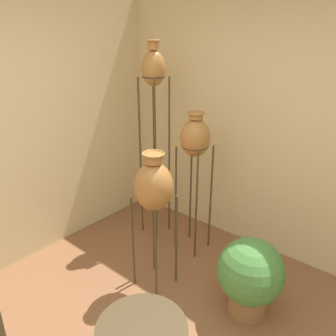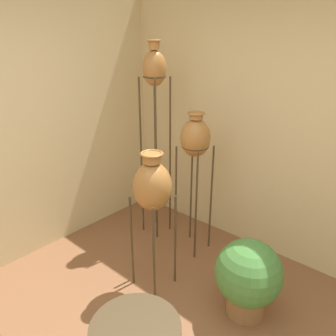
{
  "view_description": "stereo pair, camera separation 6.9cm",
  "coord_description": "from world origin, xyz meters",
  "px_view_note": "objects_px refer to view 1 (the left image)",
  "views": [
    {
      "loc": [
        -0.97,
        -0.95,
        2.14
      ],
      "look_at": [
        1.29,
        0.95,
        0.96
      ],
      "focal_mm": 35.0,
      "sensor_mm": 36.0,
      "label": 1
    },
    {
      "loc": [
        -0.93,
        -1.0,
        2.14
      ],
      "look_at": [
        1.29,
        0.95,
        0.96
      ],
      "focal_mm": 35.0,
      "sensor_mm": 36.0,
      "label": 2
    }
  ],
  "objects_px": {
    "vase_stand_tall": "(154,79)",
    "potted_plant": "(250,275)",
    "vase_stand_medium": "(195,141)",
    "vase_stand_short": "(154,187)"
  },
  "relations": [
    {
      "from": "vase_stand_tall",
      "to": "potted_plant",
      "type": "bearing_deg",
      "value": -107.44
    },
    {
      "from": "vase_stand_tall",
      "to": "vase_stand_medium",
      "type": "relative_size",
      "value": 1.42
    },
    {
      "from": "vase_stand_medium",
      "to": "potted_plant",
      "type": "relative_size",
      "value": 2.2
    },
    {
      "from": "vase_stand_tall",
      "to": "vase_stand_short",
      "type": "xyz_separation_m",
      "value": [
        -0.68,
        -0.6,
        -0.77
      ]
    },
    {
      "from": "vase_stand_medium",
      "to": "potted_plant",
      "type": "height_order",
      "value": "vase_stand_medium"
    },
    {
      "from": "vase_stand_medium",
      "to": "vase_stand_short",
      "type": "distance_m",
      "value": 0.72
    },
    {
      "from": "vase_stand_medium",
      "to": "vase_stand_short",
      "type": "bearing_deg",
      "value": -173.93
    },
    {
      "from": "vase_stand_short",
      "to": "potted_plant",
      "type": "relative_size",
      "value": 1.9
    },
    {
      "from": "vase_stand_medium",
      "to": "vase_stand_tall",
      "type": "bearing_deg",
      "value": 89.91
    },
    {
      "from": "vase_stand_tall",
      "to": "potted_plant",
      "type": "xyz_separation_m",
      "value": [
        -0.45,
        -1.42,
        -1.38
      ]
    }
  ]
}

